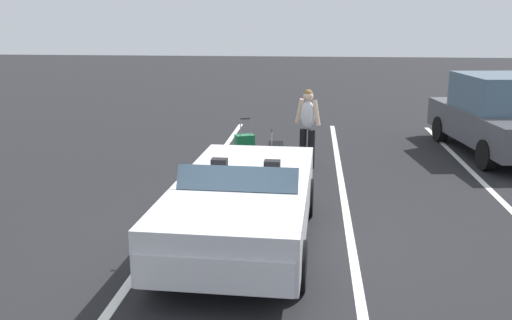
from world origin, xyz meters
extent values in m
plane|color=black|center=(0.00, 0.00, 0.00)|extent=(80.00, 80.00, 0.00)
cube|color=silver|center=(0.00, -1.21, 0.00)|extent=(18.00, 0.12, 0.01)
cube|color=silver|center=(0.00, 1.49, 0.00)|extent=(18.00, 0.12, 0.01)
cube|color=silver|center=(0.00, 0.00, 0.62)|extent=(4.15, 1.87, 0.64)
cube|color=silver|center=(1.43, -0.04, 0.51)|extent=(1.36, 1.71, 0.38)
cube|color=slate|center=(0.51, -0.01, 1.09)|extent=(0.22, 1.55, 0.31)
cube|color=black|center=(-0.19, 0.38, 1.05)|extent=(0.17, 0.22, 0.22)
cube|color=black|center=(-0.22, -0.36, 1.05)|extent=(0.17, 0.22, 0.22)
cylinder|color=black|center=(1.29, 0.77, 0.30)|extent=(0.61, 0.24, 0.60)
cylinder|color=black|center=(1.25, -0.84, 0.30)|extent=(0.61, 0.24, 0.60)
cylinder|color=black|center=(-1.25, 0.84, 0.30)|extent=(0.61, 0.24, 0.60)
cylinder|color=black|center=(-1.29, -0.77, 0.30)|extent=(0.61, 0.24, 0.60)
cube|color=black|center=(-3.16, 0.23, 0.37)|extent=(0.50, 0.31, 0.74)
cube|color=black|center=(-3.16, 0.38, 0.31)|extent=(0.38, 0.04, 0.41)
cylinder|color=gray|center=(-3.28, 0.14, 0.87)|extent=(0.02, 0.02, 0.25)
cylinder|color=gray|center=(-3.02, 0.16, 0.87)|extent=(0.02, 0.02, 0.25)
cylinder|color=black|center=(-3.15, 0.15, 0.99)|extent=(0.27, 0.04, 0.03)
sphere|color=black|center=(-3.32, 0.11, 0.02)|extent=(0.04, 0.04, 0.04)
sphere|color=black|center=(-2.98, 0.13, 0.02)|extent=(0.04, 0.04, 0.04)
cube|color=#19723F|center=(-4.48, -0.54, 0.31)|extent=(0.37, 0.46, 0.62)
cylinder|color=gray|center=(-4.37, -0.61, 0.80)|extent=(0.03, 0.03, 0.37)
cylinder|color=gray|center=(-4.46, -0.41, 0.80)|extent=(0.03, 0.03, 0.37)
cylinder|color=black|center=(-4.42, -0.51, 0.99)|extent=(0.11, 0.21, 0.03)
sphere|color=black|center=(-4.34, -0.63, 0.02)|extent=(0.04, 0.04, 0.04)
sphere|color=black|center=(-4.45, -0.37, 0.02)|extent=(0.04, 0.04, 0.04)
cube|color=black|center=(-3.74, 0.01, 0.25)|extent=(0.38, 0.29, 0.50)
sphere|color=black|center=(-3.65, 0.12, 0.02)|extent=(0.04, 0.04, 0.04)
sphere|color=black|center=(-3.88, 0.05, 0.02)|extent=(0.04, 0.04, 0.04)
ellipsoid|color=red|center=(-3.71, -0.65, 0.15)|extent=(0.33, 0.65, 0.30)
torus|color=black|center=(-3.71, -0.65, 0.33)|extent=(0.39, 0.39, 0.02)
cylinder|color=black|center=(-4.16, 0.90, 0.41)|extent=(0.21, 0.21, 0.82)
cylinder|color=black|center=(-4.26, 0.73, 0.41)|extent=(0.21, 0.21, 0.82)
ellipsoid|color=silver|center=(-4.21, 0.81, 1.12)|extent=(0.35, 0.39, 0.60)
sphere|color=beige|center=(-4.21, 0.81, 1.51)|extent=(0.21, 0.21, 0.21)
sphere|color=olive|center=(-4.21, 0.81, 1.56)|extent=(0.18, 0.18, 0.18)
cylinder|color=beige|center=(-4.11, 0.99, 1.19)|extent=(0.17, 0.21, 0.53)
cylinder|color=beige|center=(-4.31, 0.64, 1.19)|extent=(0.17, 0.21, 0.53)
cube|color=#4C4C51|center=(-5.88, 5.16, 0.67)|extent=(4.69, 2.34, 0.70)
cube|color=slate|center=(-5.98, 5.15, 1.42)|extent=(2.28, 1.87, 0.80)
cylinder|color=black|center=(-4.39, 4.51, 0.32)|extent=(0.66, 0.30, 0.64)
cylinder|color=black|center=(-7.36, 5.81, 0.32)|extent=(0.66, 0.30, 0.64)
cylinder|color=black|center=(-7.16, 4.17, 0.32)|extent=(0.66, 0.30, 0.64)
camera|label=1|loc=(7.19, 0.91, 3.05)|focal=39.05mm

